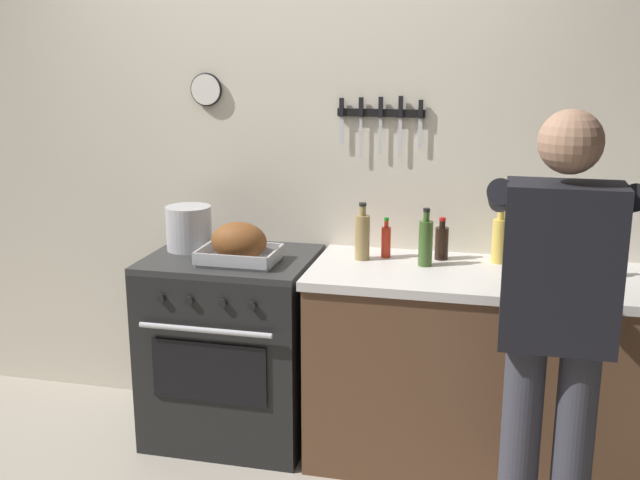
# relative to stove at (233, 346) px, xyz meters

# --- Properties ---
(wall_back) EXTENTS (6.00, 0.13, 2.60)m
(wall_back) POSITION_rel_stove_xyz_m (0.22, 0.36, 0.85)
(wall_back) COLOR beige
(wall_back) RESTS_ON ground
(counter_block) EXTENTS (2.03, 0.65, 0.90)m
(counter_block) POSITION_rel_stove_xyz_m (1.43, 0.00, 0.01)
(counter_block) COLOR brown
(counter_block) RESTS_ON ground
(stove) EXTENTS (0.76, 0.67, 0.90)m
(stove) POSITION_rel_stove_xyz_m (0.00, 0.00, 0.00)
(stove) COLOR black
(stove) RESTS_ON ground
(person_cook) EXTENTS (0.51, 0.63, 1.66)m
(person_cook) POSITION_rel_stove_xyz_m (1.42, -0.66, 0.50)
(person_cook) COLOR #383842
(person_cook) RESTS_ON ground
(roasting_pan) EXTENTS (0.35, 0.26, 0.19)m
(roasting_pan) POSITION_rel_stove_xyz_m (0.08, -0.09, 0.53)
(roasting_pan) COLOR #B7B7BC
(roasting_pan) RESTS_ON stove
(stock_pot) EXTENTS (0.22, 0.22, 0.21)m
(stock_pot) POSITION_rel_stove_xyz_m (-0.23, 0.07, 0.55)
(stock_pot) COLOR #B7B7BC
(stock_pot) RESTS_ON stove
(cutting_board) EXTENTS (0.36, 0.24, 0.02)m
(cutting_board) POSITION_rel_stove_xyz_m (1.47, -0.08, 0.46)
(cutting_board) COLOR tan
(cutting_board) RESTS_ON counter_block
(bottle_dish_soap) EXTENTS (0.06, 0.06, 0.21)m
(bottle_dish_soap) POSITION_rel_stove_xyz_m (1.61, 0.04, 0.54)
(bottle_dish_soap) COLOR #338CCC
(bottle_dish_soap) RESTS_ON counter_block
(bottle_cooking_oil) EXTENTS (0.07, 0.07, 0.26)m
(bottle_cooking_oil) POSITION_rel_stove_xyz_m (1.22, 0.18, 0.56)
(bottle_cooking_oil) COLOR gold
(bottle_cooking_oil) RESTS_ON counter_block
(bottle_soy_sauce) EXTENTS (0.06, 0.06, 0.20)m
(bottle_soy_sauce) POSITION_rel_stove_xyz_m (0.96, 0.17, 0.53)
(bottle_soy_sauce) COLOR black
(bottle_soy_sauce) RESTS_ON counter_block
(bottle_vinegar) EXTENTS (0.07, 0.07, 0.26)m
(bottle_vinegar) POSITION_rel_stove_xyz_m (0.61, 0.09, 0.56)
(bottle_vinegar) COLOR #997F4C
(bottle_vinegar) RESTS_ON counter_block
(bottle_hot_sauce) EXTENTS (0.04, 0.04, 0.19)m
(bottle_hot_sauce) POSITION_rel_stove_xyz_m (0.71, 0.15, 0.53)
(bottle_hot_sauce) COLOR red
(bottle_hot_sauce) RESTS_ON counter_block
(bottle_olive_oil) EXTENTS (0.06, 0.06, 0.26)m
(bottle_olive_oil) POSITION_rel_stove_xyz_m (0.90, 0.05, 0.56)
(bottle_olive_oil) COLOR #385623
(bottle_olive_oil) RESTS_ON counter_block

